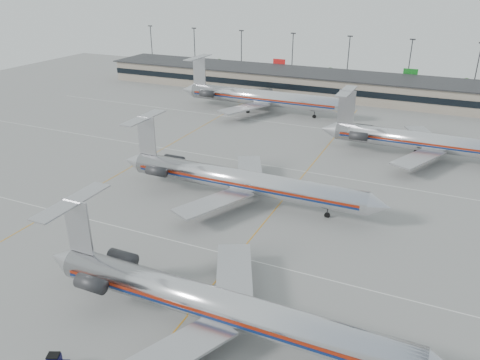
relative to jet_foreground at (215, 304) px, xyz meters
The scene contains 9 objects.
ground 5.71m from the jet_foreground, 141.62° to the left, with size 260.00×260.00×0.00m, color gray.
apron_markings 13.81m from the jet_foreground, 105.86° to the left, with size 160.00×0.15×0.02m, color silver.
terminal 100.95m from the jet_foreground, 92.08° to the left, with size 162.00×17.00×6.25m.
light_mast_row 115.09m from the jet_foreground, 91.83° to the left, with size 163.60×0.40×15.28m.
jet_foreground is the anchor object (origin of this frame).
jet_second_row 29.51m from the jet_foreground, 109.93° to the left, with size 44.20×26.03×11.57m.
jet_third_row 60.46m from the jet_foreground, 75.35° to the left, with size 43.22×26.58×11.82m.
jet_back_row 80.80m from the jet_foreground, 109.04° to the left, with size 46.64×28.69×12.75m.
belt_loader 4.37m from the jet_foreground, 110.39° to the right, with size 4.06×2.28×2.08m.
Camera 1 is at (20.91, -35.17, 32.68)m, focal length 35.00 mm.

